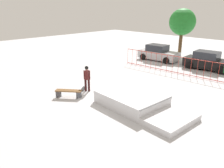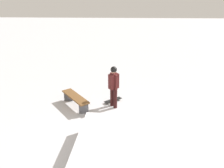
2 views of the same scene
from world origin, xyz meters
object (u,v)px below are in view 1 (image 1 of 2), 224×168
skate_ramp (137,102)px  parked_car_silver (158,53)px  park_bench (68,92)px  distant_tree (182,22)px  parked_car_black (208,61)px  skater (87,77)px  skateboard (83,89)px

skate_ramp → parked_car_silver: size_ratio=1.32×
park_bench → distant_tree: (-1.90, 16.67, 3.29)m
parked_car_silver → parked_car_black: (5.18, 0.09, 0.00)m
skater → skateboard: skater is taller
distant_tree → skateboard: bearing=-84.7°
parked_car_silver → skater: bearing=-84.2°
skate_ramp → parked_car_black: (-0.79, 10.77, 0.41)m
skater → parked_car_silver: size_ratio=0.41×
park_bench → parked_car_black: size_ratio=0.36×
skate_ramp → park_bench: 4.36m
skate_ramp → skater: (-4.01, -0.32, 0.69)m
skater → distant_tree: distant_tree is taller
park_bench → distant_tree: distant_tree is taller
park_bench → skate_ramp: bearing=25.1°
parked_car_black → distant_tree: distant_tree is taller
skateboard → distant_tree: bearing=-32.5°
skate_ramp → parked_car_silver: (-5.97, 10.68, 0.41)m
skate_ramp → parked_car_black: 10.80m
skateboard → parked_car_black: bearing=-55.9°
parked_car_silver → parked_car_black: 5.18m
skate_ramp → distant_tree: size_ratio=1.08×
skateboard → skater: bearing=-122.7°
skater → park_bench: bearing=144.6°
skateboard → parked_car_silver: (-1.54, 11.03, 0.65)m
skate_ramp → park_bench: size_ratio=3.70×
distant_tree → skate_ramp: bearing=-68.5°
skater → parked_car_black: (3.22, 11.08, -0.28)m
parked_car_silver → park_bench: bearing=-85.1°
skate_ramp → parked_car_black: bearing=97.6°
skate_ramp → parked_car_silver: bearing=122.6°
skater → park_bench: size_ratio=1.15×
skate_ramp → park_bench: (-3.95, -1.85, 0.04)m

